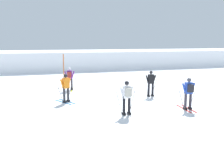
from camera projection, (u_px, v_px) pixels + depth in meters
name	position (u px, v px, depth m)	size (l,w,h in m)	color
ground_plane	(126.00, 106.00, 13.69)	(120.00, 120.00, 0.00)	white
far_snow_ridge	(74.00, 59.00, 33.30)	(80.00, 9.90, 2.29)	white
skier_orange	(66.00, 87.00, 14.25)	(1.11, 1.58, 1.71)	#237AC6
skier_purple	(70.00, 77.00, 17.83)	(0.99, 1.64, 1.71)	gold
skier_white	(127.00, 96.00, 11.74)	(1.00, 1.62, 1.71)	silver
skier_blue	(189.00, 92.00, 12.70)	(1.00, 1.62, 1.71)	red
skier_black	(151.00, 83.00, 15.78)	(1.00, 1.61, 1.71)	silver
trail_marker_pole	(64.00, 70.00, 19.55)	(0.07, 0.07, 2.59)	#C65614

